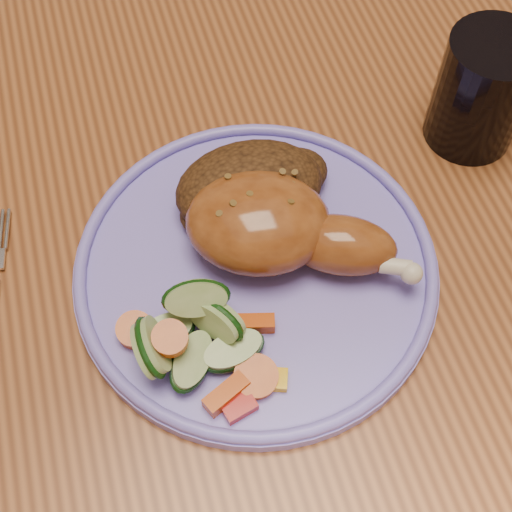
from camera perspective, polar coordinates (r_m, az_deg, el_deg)
name	(u,v)px	position (r m, az deg, el deg)	size (l,w,h in m)	color
ground	(261,439)	(1.30, 0.39, -14.42)	(4.00, 4.00, 0.00)	brown
dining_table	(265,239)	(0.68, 0.71, 1.37)	(0.90, 1.40, 0.75)	brown
plate	(256,270)	(0.56, 0.00, -1.09)	(0.29, 0.29, 0.01)	#7D6DDD
plate_rim	(256,263)	(0.55, 0.00, -0.53)	(0.28, 0.28, 0.01)	#7D6DDD
chicken_leg	(278,228)	(0.54, 1.79, 2.26)	(0.17, 0.14, 0.06)	brown
rice_pilaf	(252,188)	(0.57, -0.32, 5.49)	(0.13, 0.09, 0.05)	#442711
vegetable_pile	(196,340)	(0.51, -4.83, -6.72)	(0.12, 0.11, 0.06)	#A50A05
drinking_glass	(482,92)	(0.64, 17.63, 12.43)	(0.08, 0.08, 0.10)	black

